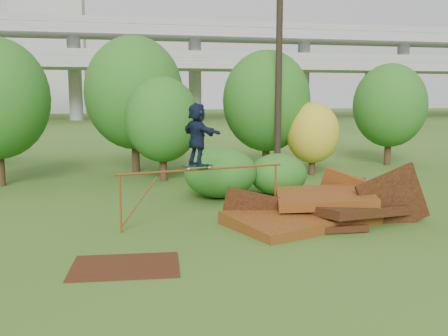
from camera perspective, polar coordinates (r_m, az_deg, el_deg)
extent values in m
plane|color=#2D5116|center=(13.16, 5.37, -8.03)|extent=(240.00, 240.00, 0.00)
cube|color=#44200C|center=(14.70, 8.87, -5.63)|extent=(4.74, 3.75, 0.69)
cube|color=black|center=(14.99, 14.67, -4.59)|extent=(3.08, 2.42, 0.53)
cube|color=#44200C|center=(15.07, 11.47, -3.32)|extent=(3.21, 2.57, 0.58)
cube|color=black|center=(15.31, 18.71, -3.61)|extent=(2.32, 0.34, 2.26)
cube|color=#44200C|center=(16.23, 13.53, -3.10)|extent=(1.51, 1.48, 1.89)
cube|color=black|center=(14.64, 3.92, -4.92)|extent=(2.19, 0.64, 1.43)
cube|color=black|center=(13.76, 11.88, -6.93)|extent=(2.25, 0.28, 0.18)
cube|color=#44200C|center=(16.08, 15.33, -1.82)|extent=(0.86, 1.09, 0.31)
cylinder|color=brown|center=(13.72, -11.75, -4.06)|extent=(0.06, 0.06, 1.60)
cylinder|color=brown|center=(15.41, 5.90, -2.57)|extent=(0.06, 0.06, 1.60)
cylinder|color=brown|center=(14.25, -2.42, -0.16)|extent=(5.00, 1.05, 0.06)
cube|color=black|center=(14.18, -3.03, 0.24)|extent=(0.90, 0.40, 0.03)
cylinder|color=beige|center=(13.99, -4.09, -0.07)|extent=(0.07, 0.04, 0.06)
cylinder|color=beige|center=(14.17, -4.35, 0.03)|extent=(0.07, 0.04, 0.06)
cylinder|color=beige|center=(14.21, -1.72, 0.08)|extent=(0.07, 0.04, 0.06)
cylinder|color=beige|center=(14.38, -2.01, 0.18)|extent=(0.07, 0.04, 0.06)
imported|color=black|center=(14.08, -3.06, 3.87)|extent=(1.14, 1.72, 1.77)
cube|color=#3C1C0C|center=(11.25, -11.22, -10.95)|extent=(2.46, 1.87, 0.03)
cylinder|color=black|center=(22.37, -24.26, 0.61)|extent=(0.37, 0.37, 1.97)
cylinder|color=black|center=(24.47, -10.06, 1.93)|extent=(0.38, 0.38, 2.06)
ellipsoid|color=#1D5316|center=(24.33, -10.23, 8.44)|extent=(4.66, 4.66, 5.36)
cylinder|color=black|center=(21.81, -6.96, 0.45)|extent=(0.33, 0.33, 1.47)
ellipsoid|color=#1D5316|center=(21.64, -7.05, 5.52)|extent=(3.20, 3.20, 3.68)
cylinder|color=black|center=(24.36, 4.81, 1.74)|extent=(0.36, 0.36, 1.84)
ellipsoid|color=#1D5316|center=(24.20, 4.88, 7.63)|extent=(4.21, 4.21, 4.84)
cylinder|color=black|center=(23.65, 10.01, 0.49)|extent=(0.29, 0.29, 1.06)
ellipsoid|color=#A58C19|center=(23.50, 10.10, 3.99)|extent=(2.46, 2.46, 2.82)
cylinder|color=black|center=(28.03, 18.21, 2.11)|extent=(0.35, 0.35, 1.74)
ellipsoid|color=#1D5316|center=(27.90, 18.42, 6.81)|extent=(3.82, 3.82, 4.39)
ellipsoid|color=#1D5316|center=(18.07, -0.39, -0.53)|extent=(2.65, 2.45, 1.84)
ellipsoid|color=#1D5316|center=(18.76, 6.20, -0.70)|extent=(2.18, 2.00, 1.55)
cylinder|color=black|center=(22.01, 6.29, 11.99)|extent=(0.28, 0.28, 10.26)
cube|color=gray|center=(72.23, -9.76, 11.61)|extent=(160.00, 9.00, 1.40)
cube|color=gray|center=(78.65, -10.09, 14.98)|extent=(160.00, 9.00, 1.40)
cylinder|color=gray|center=(73.35, -23.99, 7.84)|extent=(2.20, 2.20, 8.00)
cylinder|color=gray|center=(72.11, -9.68, 8.44)|extent=(2.20, 2.20, 8.00)
cylinder|color=gray|center=(75.27, 4.29, 8.52)|extent=(2.20, 2.20, 8.00)
cube|color=#9E9E99|center=(115.09, -19.18, 13.00)|extent=(14.00, 14.00, 28.00)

